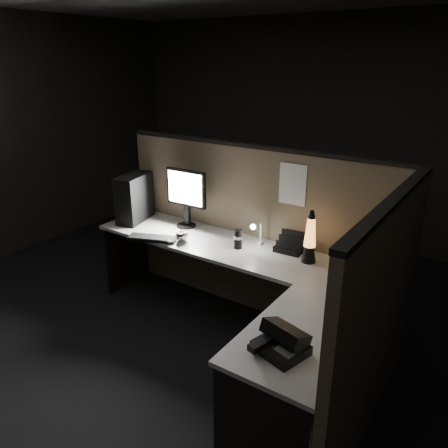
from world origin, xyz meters
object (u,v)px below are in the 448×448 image
Objects in this scene: monitor at (186,193)px; desk_phone at (282,341)px; keyboard at (152,238)px; lava_lamp at (310,241)px; pc_tower at (134,198)px.

monitor reaches higher than desk_phone.
keyboard is (-0.05, -0.43, -0.31)m from monitor.
lava_lamp reaches higher than desk_phone.
pc_tower is 0.83× the size of monitor.
desk_phone is at bearing -46.34° from keyboard.
lava_lamp is at bearing -6.67° from keyboard.
monitor is 1.27× the size of keyboard.
monitor is 0.53m from keyboard.
lava_lamp reaches higher than keyboard.
pc_tower is 0.58m from keyboard.
keyboard is 1.80m from desk_phone.
desk_phone is (0.33, -1.10, -0.12)m from lava_lamp.
pc_tower is 0.55m from monitor.
desk_phone reaches higher than keyboard.
monitor is at bearing 176.63° from lava_lamp.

